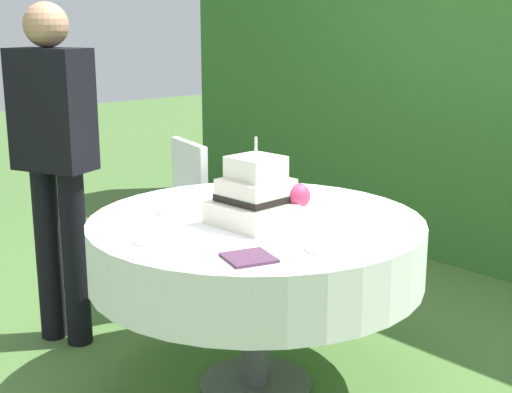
{
  "coord_description": "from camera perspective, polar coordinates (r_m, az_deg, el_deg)",
  "views": [
    {
      "loc": [
        2.05,
        -1.86,
        1.52
      ],
      "look_at": [
        0.03,
        -0.02,
        0.84
      ],
      "focal_mm": 49.99,
      "sensor_mm": 36.0,
      "label": 1
    }
  ],
  "objects": [
    {
      "name": "ground_plane",
      "position": [
        3.15,
        0.01,
        -14.88
      ],
      "size": [
        20.0,
        20.0,
        0.0
      ],
      "primitive_type": "plane",
      "color": "#476B33"
    },
    {
      "name": "cake_table",
      "position": [
        2.91,
        0.01,
        -4.12
      ],
      "size": [
        1.36,
        1.36,
        0.74
      ],
      "color": "#4C4C51",
      "rests_on": "ground_plane"
    },
    {
      "name": "wedding_cake",
      "position": [
        2.77,
        0.17,
        -0.06
      ],
      "size": [
        0.32,
        0.33,
        0.34
      ],
      "color": "silver",
      "rests_on": "cake_table"
    },
    {
      "name": "serving_plate_near",
      "position": [
        2.49,
        5.58,
        -4.15
      ],
      "size": [
        0.14,
        0.14,
        0.01
      ],
      "primitive_type": "cylinder",
      "color": "white",
      "rests_on": "cake_table"
    },
    {
      "name": "serving_plate_far",
      "position": [
        2.97,
        -6.38,
        -1.21
      ],
      "size": [
        0.15,
        0.15,
        0.01
      ],
      "primitive_type": "cylinder",
      "color": "white",
      "rests_on": "cake_table"
    },
    {
      "name": "serving_plate_left",
      "position": [
        2.58,
        -8.44,
        -3.57
      ],
      "size": [
        0.11,
        0.11,
        0.01
      ],
      "primitive_type": "cylinder",
      "color": "white",
      "rests_on": "cake_table"
    },
    {
      "name": "serving_plate_right",
      "position": [
        3.38,
        -0.52,
        0.73
      ],
      "size": [
        0.13,
        0.13,
        0.01
      ],
      "primitive_type": "cylinder",
      "color": "white",
      "rests_on": "cake_table"
    },
    {
      "name": "napkin_stack",
      "position": [
        2.38,
        -0.58,
        -4.92
      ],
      "size": [
        0.2,
        0.2,
        0.01
      ],
      "primitive_type": "cube",
      "rotation": [
        0.0,
        0.0,
        -0.31
      ],
      "color": "#4C2D47",
      "rests_on": "cake_table"
    },
    {
      "name": "garden_chair",
      "position": [
        3.86,
        -6.67,
        -0.88
      ],
      "size": [
        0.48,
        0.48,
        0.89
      ],
      "color": "white",
      "rests_on": "ground_plane"
    },
    {
      "name": "standing_person",
      "position": [
        3.4,
        -15.82,
        3.41
      ],
      "size": [
        0.41,
        0.32,
        1.6
      ],
      "color": "black",
      "rests_on": "ground_plane"
    }
  ]
}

